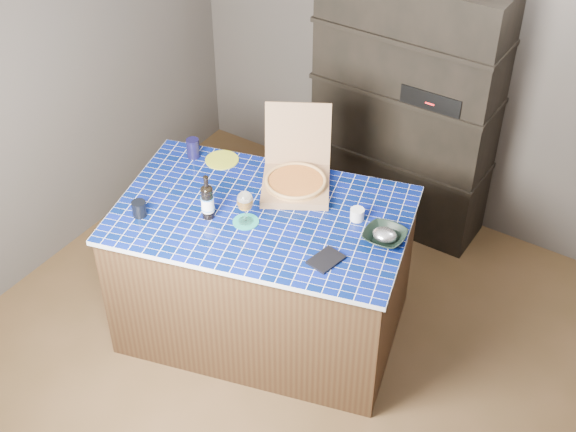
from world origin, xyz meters
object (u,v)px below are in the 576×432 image
Objects in this scene: dvd_case at (326,260)px; bowl at (385,237)px; pizza_box at (296,179)px; wine_glass at (245,202)px; mead_bottle at (207,201)px; kitchen_island at (264,272)px.

dvd_case is 0.80× the size of bowl.
wine_glass is at bearing -127.17° from pizza_box.
mead_bottle is 0.73m from dvd_case.
bowl is (0.68, 0.16, 0.47)m from kitchen_island.
dvd_case is at bearing -3.52° from wine_glass.
wine_glass is at bearing -118.80° from kitchen_island.
kitchen_island is 0.69m from dvd_case.
kitchen_island is 0.59m from pizza_box.
kitchen_island is at bearing 174.32° from dvd_case.
wine_glass is 0.90× the size of bowl.
pizza_box reaches higher than dvd_case.
pizza_box is 3.33× the size of dvd_case.
kitchen_island is 10.30× the size of dvd_case.
dvd_case is at bearing -31.73° from kitchen_island.
dvd_case is at bearing -120.12° from bowl.
dvd_case reaches higher than kitchen_island.
pizza_box reaches higher than kitchen_island.
kitchen_island is 0.84m from bowl.
mead_bottle reaches higher than dvd_case.
pizza_box is at bearing 69.68° from kitchen_island.
bowl is at bearing -42.37° from pizza_box.
pizza_box reaches higher than mead_bottle.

